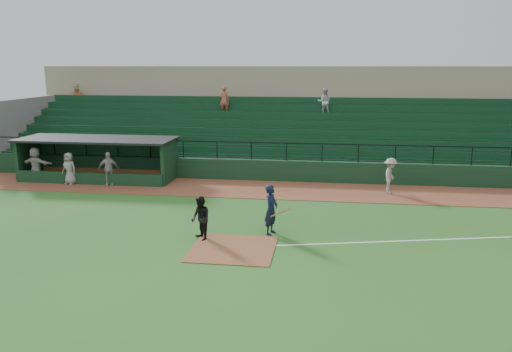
# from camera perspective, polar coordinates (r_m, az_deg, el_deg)

# --- Properties ---
(ground) EXTENTS (90.00, 90.00, 0.00)m
(ground) POSITION_cam_1_polar(r_m,az_deg,el_deg) (19.39, -2.08, -7.20)
(ground) COLOR #265B1D
(ground) RESTS_ON ground
(warning_track) EXTENTS (40.00, 4.00, 0.03)m
(warning_track) POSITION_cam_1_polar(r_m,az_deg,el_deg) (26.98, 0.89, -1.52)
(warning_track) COLOR brown
(warning_track) RESTS_ON ground
(home_plate_dirt) EXTENTS (3.00, 3.00, 0.03)m
(home_plate_dirt) POSITION_cam_1_polar(r_m,az_deg,el_deg) (18.47, -2.63, -8.18)
(home_plate_dirt) COLOR brown
(home_plate_dirt) RESTS_ON ground
(foul_line) EXTENTS (17.49, 4.44, 0.01)m
(foul_line) POSITION_cam_1_polar(r_m,az_deg,el_deg) (20.81, 20.96, -6.65)
(foul_line) COLOR white
(foul_line) RESTS_ON ground
(stadium_structure) EXTENTS (38.00, 13.08, 6.40)m
(stadium_structure) POSITION_cam_1_polar(r_m,az_deg,el_deg) (34.85, 2.64, 5.46)
(stadium_structure) COLOR #10311A
(stadium_structure) RESTS_ON ground
(dugout) EXTENTS (8.90, 3.20, 2.42)m
(dugout) POSITION_cam_1_polar(r_m,az_deg,el_deg) (30.89, -16.99, 2.22)
(dugout) COLOR #10311A
(dugout) RESTS_ON ground
(batter_at_plate) EXTENTS (1.12, 0.82, 1.98)m
(batter_at_plate) POSITION_cam_1_polar(r_m,az_deg,el_deg) (19.77, 1.71, -3.79)
(batter_at_plate) COLOR black
(batter_at_plate) RESTS_ON ground
(umpire) EXTENTS (1.00, 1.04, 1.69)m
(umpire) POSITION_cam_1_polar(r_m,az_deg,el_deg) (19.26, -6.25, -4.76)
(umpire) COLOR black
(umpire) RESTS_ON ground
(runner) EXTENTS (1.00, 1.34, 1.84)m
(runner) POSITION_cam_1_polar(r_m,az_deg,el_deg) (26.83, 14.87, 0.03)
(runner) COLOR #99948F
(runner) RESTS_ON warning_track
(dugout_player_a) EXTENTS (1.17, 0.77, 1.85)m
(dugout_player_a) POSITION_cam_1_polar(r_m,az_deg,el_deg) (28.81, -16.27, 0.80)
(dugout_player_a) COLOR #ABA5A0
(dugout_player_a) RESTS_ON warning_track
(dugout_player_b) EXTENTS (0.98, 0.77, 1.78)m
(dugout_player_b) POSITION_cam_1_polar(r_m,az_deg,el_deg) (29.76, -20.26, 0.81)
(dugout_player_b) COLOR gray
(dugout_player_b) RESTS_ON warning_track
(dugout_player_c) EXTENTS (1.90, 0.86, 1.98)m
(dugout_player_c) POSITION_cam_1_polar(r_m,az_deg,el_deg) (31.05, -23.51, 1.19)
(dugout_player_c) COLOR #A9A49E
(dugout_player_c) RESTS_ON warning_track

